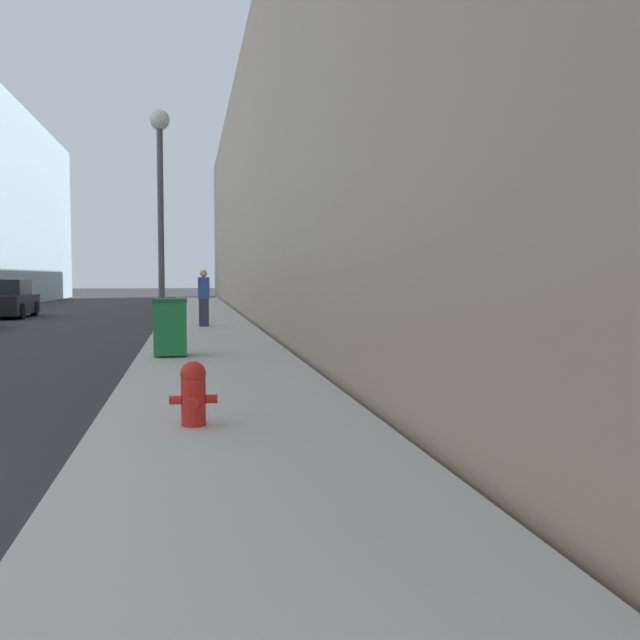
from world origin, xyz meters
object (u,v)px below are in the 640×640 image
object	(u,v)px
fire_hydrant	(193,392)
pedestrian_on_sidewalk	(204,298)
trash_bin	(170,326)
parked_sedan_far	(6,300)
lamppost	(160,189)

from	to	relation	value
fire_hydrant	pedestrian_on_sidewalk	distance (m)	14.86
trash_bin	parked_sedan_far	xyz separation A→B (m)	(-7.01, 16.80, 0.00)
fire_hydrant	trash_bin	world-z (taller)	trash_bin
lamppost	pedestrian_on_sidewalk	distance (m)	5.26
trash_bin	lamppost	size ratio (longest dim) A/B	0.20
lamppost	parked_sedan_far	distance (m)	14.87
trash_bin	parked_sedan_far	world-z (taller)	parked_sedan_far
parked_sedan_far	trash_bin	bearing A→B (deg)	-67.34
trash_bin	parked_sedan_far	distance (m)	18.20
trash_bin	lamppost	bearing A→B (deg)	94.45
lamppost	pedestrian_on_sidewalk	size ratio (longest dim) A/B	3.19
fire_hydrant	lamppost	world-z (taller)	lamppost
fire_hydrant	lamppost	bearing A→B (deg)	93.84
parked_sedan_far	pedestrian_on_sidewalk	xyz separation A→B (m)	(7.81, -8.58, 0.30)
fire_hydrant	trash_bin	distance (m)	6.64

